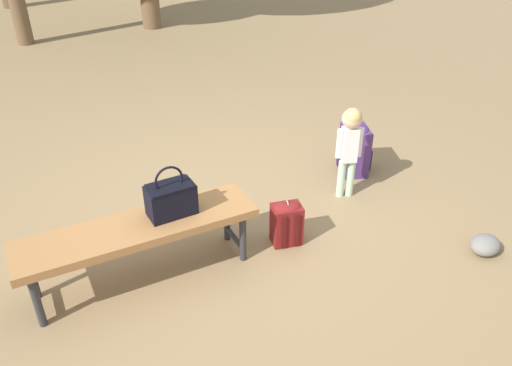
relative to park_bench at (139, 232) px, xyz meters
The scene contains 7 objects.
ground_plane 0.96m from the park_bench, 10.85° to the left, with size 40.00×40.00×0.00m, color #8C704C.
park_bench is the anchor object (origin of this frame).
handbag 0.31m from the park_bench, ahead, with size 0.34×0.22×0.37m.
child_standing 1.90m from the park_bench, ahead, with size 0.20×0.17×0.83m.
backpack_large 2.27m from the park_bench, ahead, with size 0.36×0.38×0.52m.
backpack_small 1.11m from the park_bench, 16.13° to the right, with size 0.27×0.24×0.38m.
trail_rock 2.53m from the park_bench, 31.81° to the right, with size 0.24×0.20×0.14m.
Camera 1 is at (-1.92, -2.79, 2.42)m, focal length 35.56 mm.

